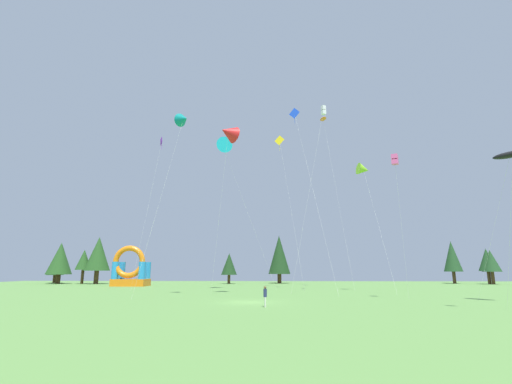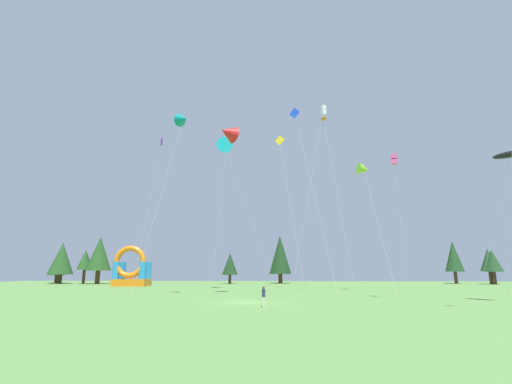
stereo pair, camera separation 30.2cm
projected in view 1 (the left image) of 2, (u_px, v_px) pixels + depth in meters
ground_plane at (249, 302)px, 32.25m from camera, size 120.00×120.00×0.00m
kite_blue_diamond at (295, 115)px, 55.24m from camera, size 4.02×11.28×26.07m
kite_red_delta at (228, 133)px, 43.64m from camera, size 3.42×3.72×19.69m
kite_yellow_diamond at (280, 142)px, 59.72m from camera, size 3.27×8.93×23.62m
kite_orange_parafoil at (323, 119)px, 61.97m from camera, size 2.66×9.13×27.82m
kite_pink_box at (395, 160)px, 36.79m from camera, size 1.33×2.22×13.97m
kite_lime_delta at (363, 170)px, 50.39m from camera, size 2.13×7.67×16.99m
kite_black_parafoil at (510, 155)px, 32.82m from camera, size 3.54×5.43×13.22m
kite_purple_diamond at (162, 143)px, 57.74m from camera, size 2.55×3.73×22.83m
kite_white_box at (323, 111)px, 50.00m from camera, size 5.28×2.81×24.41m
kite_teal_delta at (183, 119)px, 42.02m from camera, size 4.40×4.67×20.28m
kite_cyan_delta at (223, 146)px, 54.59m from camera, size 9.20×4.33×21.79m
person_far_side at (265, 295)px, 28.17m from camera, size 0.29×0.29×1.55m
inflatable_red_slide at (130, 272)px, 63.74m from camera, size 5.72×4.04×6.82m
tree_row_0 at (56, 264)px, 79.34m from camera, size 3.45×3.45×6.29m
tree_row_1 at (60, 259)px, 75.21m from camera, size 4.91×4.91×8.16m
tree_row_2 at (84, 260)px, 74.71m from camera, size 3.10×3.10×6.73m
tree_row_3 at (98, 254)px, 74.69m from camera, size 4.90×4.90×9.27m
tree_row_4 at (229, 264)px, 74.79m from camera, size 3.15×3.15×6.03m
tree_row_5 at (279, 255)px, 77.90m from camera, size 4.55×4.55×9.82m
tree_row_6 at (452, 256)px, 76.45m from camera, size 3.57×3.57×8.59m
tree_row_7 at (487, 260)px, 73.07m from camera, size 3.30×3.30×6.89m
tree_row_8 at (491, 261)px, 72.35m from camera, size 3.45×3.45×6.53m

